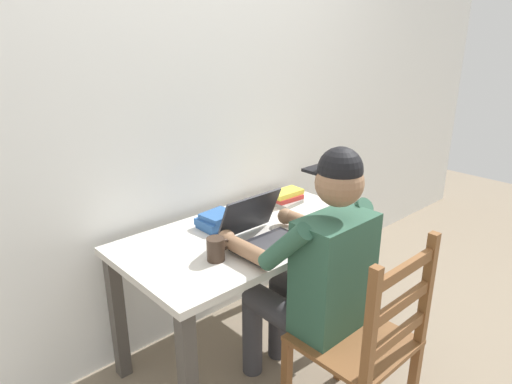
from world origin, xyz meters
TOP-DOWN VIEW (x-y plane):
  - ground_plane at (0.00, 0.00)m, footprint 8.00×8.00m
  - back_wall at (0.00, 0.43)m, footprint 6.00×0.04m
  - desk at (0.00, 0.00)m, footprint 1.27×0.69m
  - seated_person at (-0.01, -0.42)m, footprint 0.50×0.60m
  - wooden_chair at (-0.01, -0.70)m, footprint 0.42×0.42m
  - laptop at (-0.04, -0.14)m, footprint 0.33×0.32m
  - computer_mouse at (0.24, -0.23)m, footprint 0.06×0.10m
  - coffee_mug_white at (0.12, 0.09)m, footprint 0.12×0.08m
  - coffee_mug_dark at (-0.30, -0.12)m, footprint 0.12×0.08m
  - book_stack_main at (0.41, 0.15)m, footprint 0.19×0.16m
  - book_stack_side at (-0.09, 0.15)m, footprint 0.18×0.15m
  - paper_pile_near_laptop at (0.08, -0.18)m, footprint 0.23×0.17m
  - paper_pile_back_corner at (0.50, -0.19)m, footprint 0.27×0.23m

SIDE VIEW (x-z plane):
  - ground_plane at x=0.00m, z-range 0.00..0.00m
  - wooden_chair at x=-0.01m, z-range -0.01..0.91m
  - desk at x=0.00m, z-range 0.25..0.95m
  - seated_person at x=-0.01m, z-range 0.06..1.28m
  - paper_pile_back_corner at x=0.50m, z-range 0.70..0.71m
  - paper_pile_near_laptop at x=0.08m, z-range 0.70..0.71m
  - computer_mouse at x=0.24m, z-range 0.70..0.74m
  - book_stack_main at x=0.41m, z-range 0.70..0.78m
  - book_stack_side at x=-0.09m, z-range 0.70..0.78m
  - laptop at x=-0.04m, z-range 0.64..0.86m
  - coffee_mug_white at x=0.12m, z-range 0.70..0.81m
  - coffee_mug_dark at x=-0.30m, z-range 0.70..0.81m
  - back_wall at x=0.00m, z-range 0.00..2.60m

